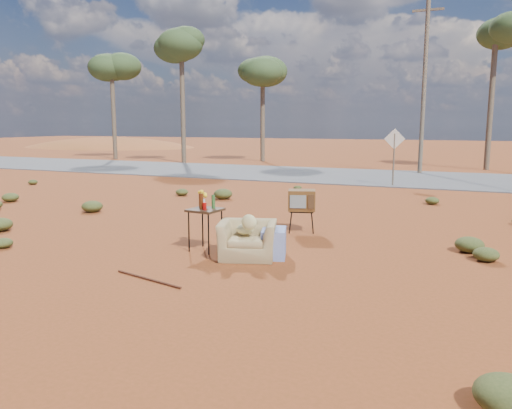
% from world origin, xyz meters
% --- Properties ---
extents(ground, '(140.00, 140.00, 0.00)m').
position_xyz_m(ground, '(0.00, 0.00, 0.00)').
color(ground, brown).
rests_on(ground, ground).
extents(highway, '(140.00, 7.00, 0.04)m').
position_xyz_m(highway, '(0.00, 15.00, 0.02)').
color(highway, '#565659').
rests_on(highway, ground).
extents(dirt_mound, '(26.00, 18.00, 2.00)m').
position_xyz_m(dirt_mound, '(-30.00, 34.00, 0.00)').
color(dirt_mound, '#984924').
rests_on(dirt_mound, ground).
extents(armchair, '(1.29, 1.07, 0.88)m').
position_xyz_m(armchair, '(0.66, 0.43, 0.41)').
color(armchair, '#957D51').
rests_on(armchair, ground).
extents(tv_unit, '(0.69, 0.61, 0.94)m').
position_xyz_m(tv_unit, '(0.80, 2.82, 0.70)').
color(tv_unit, black).
rests_on(tv_unit, ground).
extents(side_table, '(0.61, 0.61, 1.11)m').
position_xyz_m(side_table, '(-0.39, 0.58, 0.82)').
color(side_table, '#352413').
rests_on(side_table, ground).
extents(rusty_bar, '(1.38, 0.37, 0.04)m').
position_xyz_m(rusty_bar, '(-0.29, -1.41, 0.02)').
color(rusty_bar, '#512515').
rests_on(rusty_bar, ground).
extents(road_sign, '(0.78, 0.06, 2.19)m').
position_xyz_m(road_sign, '(1.50, 12.00, 1.50)').
color(road_sign, brown).
rests_on(road_sign, ground).
extents(eucalyptus_far_left, '(3.20, 3.20, 7.10)m').
position_xyz_m(eucalyptus_far_left, '(-18.00, 20.00, 5.94)').
color(eucalyptus_far_left, brown).
rests_on(eucalyptus_far_left, ground).
extents(eucalyptus_left, '(3.20, 3.20, 8.10)m').
position_xyz_m(eucalyptus_left, '(-12.00, 19.00, 6.92)').
color(eucalyptus_left, brown).
rests_on(eucalyptus_left, ground).
extents(eucalyptus_near_left, '(3.20, 3.20, 6.60)m').
position_xyz_m(eucalyptus_near_left, '(-8.00, 22.00, 5.45)').
color(eucalyptus_near_left, brown).
rests_on(eucalyptus_near_left, ground).
extents(eucalyptus_center, '(3.20, 3.20, 7.60)m').
position_xyz_m(eucalyptus_center, '(5.00, 21.00, 6.43)').
color(eucalyptus_center, brown).
rests_on(eucalyptus_center, ground).
extents(utility_pole_center, '(1.40, 0.20, 8.00)m').
position_xyz_m(utility_pole_center, '(2.00, 17.50, 4.15)').
color(utility_pole_center, brown).
rests_on(utility_pole_center, ground).
extents(scrub_patch, '(17.49, 8.07, 0.33)m').
position_xyz_m(scrub_patch, '(-0.82, 4.41, 0.14)').
color(scrub_patch, '#494E22').
rests_on(scrub_patch, ground).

